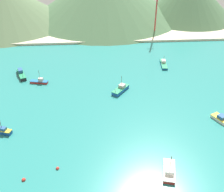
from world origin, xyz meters
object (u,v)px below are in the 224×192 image
fishing_boat_6 (164,64)px  radio_tower (157,3)px  fishing_boat_3 (169,171)px  buoy_0 (58,168)px  buoy_2 (24,180)px  fishing_boat_7 (223,120)px  fishing_boat_1 (21,74)px  fishing_boat_4 (39,81)px  fishing_boat_0 (2,131)px  fishing_boat_8 (121,89)px

fishing_boat_6 → radio_tower: size_ratio=0.29×
fishing_boat_3 → fishing_boat_6: bearing=77.8°
buoy_0 → buoy_2: size_ratio=0.93×
fishing_boat_3 → fishing_boat_7: 30.96m
fishing_boat_1 → fishing_boat_4: (8.85, -7.07, -0.24)m
fishing_boat_1 → radio_tower: (68.19, 47.04, 18.16)m
radio_tower → buoy_2: bearing=-117.7°
fishing_boat_1 → fishing_boat_3: bearing=-49.5°
fishing_boat_3 → fishing_boat_0: bearing=157.6°
fishing_boat_0 → buoy_2: fishing_boat_0 is taller
buoy_2 → radio_tower: (55.42, 105.53, 18.98)m
fishing_boat_4 → fishing_boat_8: bearing=-15.5°
buoy_0 → radio_tower: 114.24m
fishing_boat_0 → radio_tower: size_ratio=0.19×
fishing_boat_3 → buoy_2: size_ratio=8.67×
fishing_boat_6 → buoy_0: (-43.23, -61.59, -0.53)m
fishing_boat_7 → fishing_boat_8: bearing=145.0°
fishing_boat_1 → fishing_boat_7: 82.95m
fishing_boat_0 → fishing_boat_7: (71.34, 0.49, -0.15)m
fishing_boat_1 → fishing_boat_6: 64.50m
fishing_boat_3 → buoy_2: fishing_boat_3 is taller
fishing_boat_0 → fishing_boat_6: bearing=36.2°
buoy_0 → buoy_2: buoy_2 is taller
fishing_boat_3 → fishing_boat_4: fishing_boat_3 is taller
fishing_boat_1 → fishing_boat_8: bearing=-21.2°
fishing_boat_3 → buoy_0: size_ratio=9.36×
fishing_boat_6 → fishing_boat_0: bearing=-143.8°
fishing_boat_4 → radio_tower: 82.39m
fishing_boat_0 → fishing_boat_3: size_ratio=0.82×
fishing_boat_3 → buoy_2: (-37.35, 0.29, -0.56)m
fishing_boat_4 → radio_tower: bearing=42.4°
fishing_boat_0 → radio_tower: bearing=52.5°
buoy_2 → radio_tower: radio_tower is taller
fishing_boat_7 → fishing_boat_8: size_ratio=1.07×
fishing_boat_8 → fishing_boat_1: bearing=158.8°
fishing_boat_7 → fishing_boat_1: bearing=152.4°
fishing_boat_0 → fishing_boat_8: 45.64m
fishing_boat_3 → fishing_boat_8: (-8.41, 42.60, 0.20)m
fishing_boat_4 → fishing_boat_7: fishing_boat_4 is taller
fishing_boat_4 → buoy_0: fishing_boat_4 is taller
fishing_boat_8 → radio_tower: (26.48, 63.23, 18.22)m
fishing_boat_6 → buoy_0: size_ratio=11.93×
fishing_boat_1 → buoy_2: bearing=-77.7°
fishing_boat_3 → fishing_boat_6: 66.65m
fishing_boat_0 → fishing_boat_6: fishing_boat_0 is taller
fishing_boat_0 → fishing_boat_4: bearing=78.1°
fishing_boat_6 → fishing_boat_7: (9.30, -44.84, 0.01)m
fishing_boat_3 → fishing_boat_8: 43.42m
fishing_boat_4 → fishing_boat_6: 56.95m
buoy_2 → fishing_boat_0: bearing=118.5°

